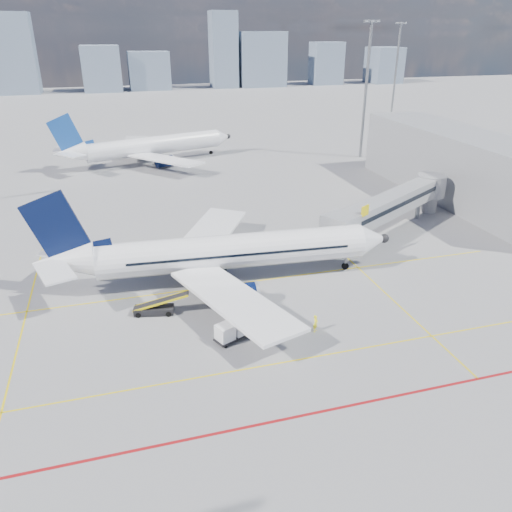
{
  "coord_description": "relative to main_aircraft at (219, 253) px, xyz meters",
  "views": [
    {
      "loc": [
        -10.5,
        -36.49,
        24.11
      ],
      "look_at": [
        1.62,
        5.66,
        4.0
      ],
      "focal_mm": 35.0,
      "sensor_mm": 36.0,
      "label": 1
    }
  ],
  "objects": [
    {
      "name": "ramp_worker",
      "position": [
        6.01,
        -11.57,
        -2.43
      ],
      "size": [
        0.66,
        0.69,
        1.59
      ],
      "primitive_type": "imported",
      "rotation": [
        0.0,
        0.0,
        0.87
      ],
      "color": "yellow",
      "rests_on": "ground"
    },
    {
      "name": "main_aircraft",
      "position": [
        0.0,
        0.0,
        0.0
      ],
      "size": [
        36.66,
        31.91,
        10.81
      ],
      "rotation": [
        0.0,
        0.0,
        -0.07
      ],
      "color": "white",
      "rests_on": "ground"
    },
    {
      "name": "distant_skyline",
      "position": [
        -9.8,
        180.96,
        8.66
      ],
      "size": [
        252.07,
        15.12,
        30.7
      ],
      "color": "slate",
      "rests_on": "ground"
    },
    {
      "name": "jet_bridge",
      "position": [
        24.88,
        7.87,
        0.52
      ],
      "size": [
        23.55,
        15.78,
        6.3
      ],
      "color": "gray",
      "rests_on": "ground"
    },
    {
      "name": "apron_markings",
      "position": [
        0.79,
        -12.95,
        -3.22
      ],
      "size": [
        90.0,
        35.12,
        0.01
      ],
      "color": "#D8C00B",
      "rests_on": "ground"
    },
    {
      "name": "terminal_block",
      "position": [
        41.32,
        16.96,
        1.78
      ],
      "size": [
        10.0,
        42.0,
        10.0
      ],
      "color": "gray",
      "rests_on": "ground"
    },
    {
      "name": "baggage_tug",
      "position": [
        2.64,
        -10.17,
        -2.56
      ],
      "size": [
        2.19,
        1.6,
        1.39
      ],
      "rotation": [
        0.0,
        0.0,
        -0.22
      ],
      "color": "white",
      "rests_on": "ground"
    },
    {
      "name": "floodlight_mast_far",
      "position": [
        66.37,
        80.96,
        10.36
      ],
      "size": [
        3.2,
        0.61,
        25.45
      ],
      "color": "gray",
      "rests_on": "ground"
    },
    {
      "name": "cargo_dolly",
      "position": [
        -1.22,
        -10.79,
        -2.29
      ],
      "size": [
        3.38,
        2.5,
        1.7
      ],
      "rotation": [
        0.0,
        0.0,
        0.42
      ],
      "color": "black",
      "rests_on": "ground"
    },
    {
      "name": "belt_loader",
      "position": [
        -7.07,
        -4.73,
        -2.68
      ],
      "size": [
        5.26,
        2.21,
        2.11
      ],
      "rotation": [
        0.0,
        0.0,
        -0.21
      ],
      "color": "black",
      "rests_on": "ground"
    },
    {
      "name": "ground",
      "position": [
        1.37,
        -9.04,
        -3.22
      ],
      "size": [
        420.0,
        420.0,
        0.0
      ],
      "primitive_type": "plane",
      "color": "gray",
      "rests_on": "ground"
    },
    {
      "name": "floodlight_mast_ne",
      "position": [
        39.37,
        45.96,
        10.36
      ],
      "size": [
        3.2,
        0.61,
        25.45
      ],
      "color": "gray",
      "rests_on": "ground"
    },
    {
      "name": "second_aircraft",
      "position": [
        -2.63,
        52.85,
        0.0
      ],
      "size": [
        35.31,
        30.21,
        10.69
      ],
      "rotation": [
        0.0,
        0.0,
        0.29
      ],
      "color": "white",
      "rests_on": "ground"
    }
  ]
}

